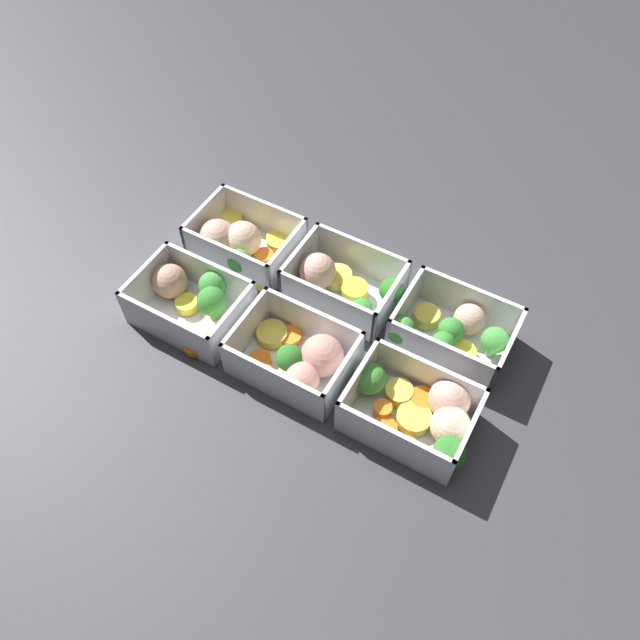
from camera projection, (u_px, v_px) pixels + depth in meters
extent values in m
plane|color=#38383D|center=(320.00, 330.00, 0.77)|extent=(4.00, 4.00, 0.00)
cube|color=white|center=(194.00, 316.00, 0.78)|extent=(0.14, 0.10, 0.00)
cube|color=white|center=(166.00, 329.00, 0.74)|extent=(0.14, 0.01, 0.06)
cube|color=white|center=(212.00, 277.00, 0.79)|extent=(0.14, 0.01, 0.06)
cube|color=white|center=(148.00, 282.00, 0.78)|extent=(0.01, 0.10, 0.06)
cube|color=white|center=(234.00, 324.00, 0.74)|extent=(0.01, 0.10, 0.06)
cylinder|color=orange|center=(195.00, 346.00, 0.75)|extent=(0.04, 0.04, 0.01)
cylinder|color=yellow|center=(187.00, 304.00, 0.78)|extent=(0.04, 0.04, 0.01)
sphere|color=tan|center=(170.00, 281.00, 0.79)|extent=(0.06, 0.06, 0.04)
cylinder|color=yellow|center=(213.00, 345.00, 0.75)|extent=(0.04, 0.04, 0.01)
cylinder|color=#519448|center=(215.00, 296.00, 0.79)|extent=(0.01, 0.01, 0.02)
sphere|color=#42933D|center=(213.00, 285.00, 0.77)|extent=(0.03, 0.03, 0.03)
cylinder|color=#49883F|center=(214.00, 312.00, 0.77)|extent=(0.01, 0.01, 0.02)
sphere|color=#388433|center=(212.00, 301.00, 0.76)|extent=(0.04, 0.04, 0.04)
cube|color=white|center=(294.00, 365.00, 0.74)|extent=(0.14, 0.10, 0.00)
cube|color=white|center=(272.00, 383.00, 0.70)|extent=(0.14, 0.01, 0.06)
cube|color=white|center=(314.00, 325.00, 0.74)|extent=(0.14, 0.01, 0.06)
cube|color=white|center=(247.00, 330.00, 0.74)|extent=(0.01, 0.10, 0.06)
cube|color=white|center=(343.00, 377.00, 0.70)|extent=(0.01, 0.10, 0.06)
cylinder|color=#407A37|center=(288.00, 366.00, 0.73)|extent=(0.01, 0.01, 0.01)
sphere|color=#2D7228|center=(288.00, 357.00, 0.71)|extent=(0.03, 0.03, 0.03)
sphere|color=tan|center=(322.00, 356.00, 0.72)|extent=(0.06, 0.06, 0.05)
cylinder|color=orange|center=(290.00, 336.00, 0.76)|extent=(0.04, 0.04, 0.01)
cylinder|color=orange|center=(260.00, 360.00, 0.74)|extent=(0.04, 0.04, 0.01)
cylinder|color=#DBC647|center=(272.00, 334.00, 0.76)|extent=(0.04, 0.04, 0.01)
sphere|color=tan|center=(302.00, 379.00, 0.70)|extent=(0.05, 0.05, 0.04)
cylinder|color=orange|center=(264.00, 375.00, 0.72)|extent=(0.03, 0.03, 0.01)
cube|color=white|center=(408.00, 421.00, 0.70)|extent=(0.14, 0.10, 0.00)
cube|color=white|center=(392.00, 444.00, 0.65)|extent=(0.14, 0.01, 0.06)
cube|color=white|center=(428.00, 378.00, 0.70)|extent=(0.14, 0.01, 0.06)
cube|color=white|center=(357.00, 384.00, 0.69)|extent=(0.01, 0.10, 0.06)
cube|color=white|center=(467.00, 437.00, 0.66)|extent=(0.01, 0.10, 0.06)
cylinder|color=orange|center=(408.00, 447.00, 0.67)|extent=(0.03, 0.03, 0.01)
cylinder|color=#519448|center=(368.00, 387.00, 0.71)|extent=(0.01, 0.01, 0.01)
sphere|color=#42933D|center=(369.00, 378.00, 0.70)|extent=(0.04, 0.04, 0.04)
cylinder|color=#DBC647|center=(399.00, 393.00, 0.71)|extent=(0.04, 0.04, 0.02)
cylinder|color=#DBC647|center=(414.00, 418.00, 0.69)|extent=(0.06, 0.06, 0.01)
cylinder|color=#407A37|center=(446.00, 461.00, 0.66)|extent=(0.01, 0.01, 0.02)
sphere|color=#2D7228|center=(449.00, 453.00, 0.64)|extent=(0.03, 0.03, 0.03)
cylinder|color=orange|center=(383.00, 410.00, 0.70)|extent=(0.03, 0.03, 0.02)
cylinder|color=orange|center=(384.00, 429.00, 0.68)|extent=(0.03, 0.03, 0.01)
sphere|color=beige|center=(450.00, 426.00, 0.67)|extent=(0.05, 0.05, 0.04)
cylinder|color=orange|center=(422.00, 399.00, 0.70)|extent=(0.03, 0.03, 0.01)
sphere|color=#D19E8C|center=(449.00, 399.00, 0.69)|extent=(0.05, 0.05, 0.05)
cube|color=white|center=(248.00, 253.00, 0.85)|extent=(0.14, 0.10, 0.00)
cube|color=white|center=(226.00, 262.00, 0.80)|extent=(0.14, 0.01, 0.06)
cube|color=white|center=(265.00, 217.00, 0.85)|extent=(0.14, 0.01, 0.06)
cube|color=white|center=(206.00, 221.00, 0.84)|extent=(0.01, 0.10, 0.06)
cube|color=white|center=(288.00, 257.00, 0.81)|extent=(0.01, 0.10, 0.06)
cylinder|color=yellow|center=(280.00, 240.00, 0.85)|extent=(0.05, 0.05, 0.01)
cylinder|color=orange|center=(220.00, 231.00, 0.86)|extent=(0.03, 0.03, 0.01)
cylinder|color=#DBC647|center=(266.00, 279.00, 0.81)|extent=(0.03, 0.03, 0.01)
sphere|color=beige|center=(243.00, 239.00, 0.83)|extent=(0.07, 0.07, 0.05)
sphere|color=#D19E8C|center=(218.00, 238.00, 0.83)|extent=(0.07, 0.07, 0.05)
cylinder|color=orange|center=(264.00, 258.00, 0.83)|extent=(0.03, 0.03, 0.02)
cylinder|color=#DBC647|center=(229.00, 221.00, 0.87)|extent=(0.05, 0.05, 0.02)
cylinder|color=#519448|center=(240.00, 271.00, 0.81)|extent=(0.01, 0.01, 0.02)
sphere|color=#42933D|center=(239.00, 261.00, 0.80)|extent=(0.03, 0.03, 0.03)
cylinder|color=orange|center=(282.00, 264.00, 0.82)|extent=(0.04, 0.04, 0.01)
cylinder|color=#DBC647|center=(245.00, 234.00, 0.86)|extent=(0.03, 0.03, 0.01)
cube|color=white|center=(344.00, 295.00, 0.80)|extent=(0.14, 0.10, 0.00)
cube|color=white|center=(326.00, 307.00, 0.76)|extent=(0.14, 0.01, 0.06)
cube|color=white|center=(361.00, 258.00, 0.81)|extent=(0.14, 0.01, 0.06)
cube|color=white|center=(300.00, 262.00, 0.80)|extent=(0.01, 0.10, 0.06)
cube|color=white|center=(391.00, 302.00, 0.76)|extent=(0.01, 0.10, 0.06)
cylinder|color=#DBC647|center=(300.00, 293.00, 0.80)|extent=(0.04, 0.04, 0.01)
cylinder|color=#407A37|center=(390.00, 300.00, 0.79)|extent=(0.01, 0.01, 0.02)
sphere|color=#2D7228|center=(392.00, 290.00, 0.77)|extent=(0.03, 0.03, 0.03)
cylinder|color=yellow|center=(354.00, 291.00, 0.79)|extent=(0.05, 0.05, 0.02)
cylinder|color=#DBC647|center=(338.00, 277.00, 0.81)|extent=(0.05, 0.05, 0.02)
sphere|color=#D19E8C|center=(318.00, 271.00, 0.79)|extent=(0.07, 0.07, 0.05)
cylinder|color=#49883F|center=(360.00, 319.00, 0.77)|extent=(0.01, 0.01, 0.01)
sphere|color=#388433|center=(361.00, 310.00, 0.76)|extent=(0.03, 0.03, 0.03)
cube|color=white|center=(450.00, 342.00, 0.76)|extent=(0.14, 0.10, 0.00)
cube|color=white|center=(439.00, 358.00, 0.72)|extent=(0.14, 0.01, 0.06)
cube|color=white|center=(469.00, 303.00, 0.76)|extent=(0.14, 0.01, 0.06)
cube|color=white|center=(405.00, 308.00, 0.76)|extent=(0.01, 0.10, 0.06)
cube|color=white|center=(507.00, 352.00, 0.72)|extent=(0.01, 0.10, 0.06)
cylinder|color=#519448|center=(399.00, 340.00, 0.75)|extent=(0.01, 0.01, 0.02)
sphere|color=#42933D|center=(401.00, 330.00, 0.73)|extent=(0.04, 0.04, 0.04)
cylinder|color=#519448|center=(491.00, 350.00, 0.74)|extent=(0.01, 0.01, 0.02)
sphere|color=#42933D|center=(495.00, 340.00, 0.73)|extent=(0.03, 0.03, 0.03)
cylinder|color=#49883F|center=(448.00, 338.00, 0.75)|extent=(0.01, 0.01, 0.01)
sphere|color=#388433|center=(451.00, 330.00, 0.74)|extent=(0.03, 0.03, 0.03)
cylinder|color=yellow|center=(461.00, 353.00, 0.74)|extent=(0.04, 0.04, 0.01)
cylinder|color=#DBC647|center=(426.00, 316.00, 0.77)|extent=(0.04, 0.04, 0.02)
sphere|color=#D19E8C|center=(469.00, 319.00, 0.75)|extent=(0.05, 0.05, 0.04)
cylinder|color=#49883F|center=(440.00, 353.00, 0.74)|extent=(0.01, 0.01, 0.02)
sphere|color=#388433|center=(443.00, 344.00, 0.72)|extent=(0.03, 0.03, 0.03)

